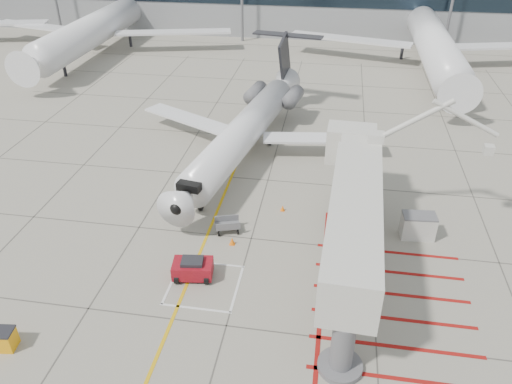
% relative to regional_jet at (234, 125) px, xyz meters
% --- Properties ---
extents(ground_plane, '(260.00, 260.00, 0.00)m').
position_rel_regional_jet_xyz_m(ground_plane, '(3.04, -13.72, -3.91)').
color(ground_plane, '#9E9988').
rests_on(ground_plane, ground).
extents(regional_jet, '(28.42, 33.43, 7.81)m').
position_rel_regional_jet_xyz_m(regional_jet, '(0.00, 0.00, 0.00)').
color(regional_jet, silver).
rests_on(regional_jet, ground_plane).
extents(jet_bridge, '(9.97, 19.72, 7.74)m').
position_rel_regional_jet_xyz_m(jet_bridge, '(9.47, -12.91, -0.03)').
color(jet_bridge, silver).
rests_on(jet_bridge, ground_plane).
extents(pushback_tug, '(2.57, 1.80, 1.40)m').
position_rel_regional_jet_xyz_m(pushback_tug, '(0.21, -14.12, -3.21)').
color(pushback_tug, maroon).
rests_on(pushback_tug, ground_plane).
extents(spill_bin, '(1.46, 1.06, 1.18)m').
position_rel_regional_jet_xyz_m(spill_bin, '(-8.04, -21.01, -3.32)').
color(spill_bin, '#F6A10D').
rests_on(spill_bin, ground_plane).
extents(baggage_cart, '(1.92, 1.52, 1.06)m').
position_rel_regional_jet_xyz_m(baggage_cart, '(1.29, -9.18, -3.38)').
color(baggage_cart, slate).
rests_on(baggage_cart, ground_plane).
extents(ground_power_unit, '(2.30, 1.46, 1.74)m').
position_rel_regional_jet_xyz_m(ground_power_unit, '(14.12, -7.65, -3.03)').
color(ground_power_unit, silver).
rests_on(ground_power_unit, ground_plane).
extents(cone_nose, '(0.38, 0.38, 0.53)m').
position_rel_regional_jet_xyz_m(cone_nose, '(1.89, -10.54, -3.64)').
color(cone_nose, orange).
rests_on(cone_nose, ground_plane).
extents(cone_side, '(0.32, 0.32, 0.44)m').
position_rel_regional_jet_xyz_m(cone_side, '(4.74, -5.96, -3.68)').
color(cone_side, orange).
rests_on(cone_side, ground_plane).
extents(bg_aircraft_b, '(36.71, 40.79, 12.24)m').
position_rel_regional_jet_xyz_m(bg_aircraft_b, '(-25.84, 32.28, 2.21)').
color(bg_aircraft_b, silver).
rests_on(bg_aircraft_b, ground_plane).
extents(bg_aircraft_c, '(37.35, 41.50, 12.45)m').
position_rel_regional_jet_xyz_m(bg_aircraft_c, '(19.62, 32.28, 2.32)').
color(bg_aircraft_c, silver).
rests_on(bg_aircraft_c, ground_plane).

